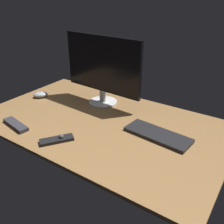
% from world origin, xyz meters
% --- Properties ---
extents(desk, '(1.40, 0.84, 0.02)m').
position_xyz_m(desk, '(0.00, 0.00, 0.01)').
color(desk, olive).
rests_on(desk, ground).
extents(monitor, '(0.56, 0.19, 0.44)m').
position_xyz_m(monitor, '(-0.15, 0.22, 0.26)').
color(monitor, silver).
rests_on(monitor, desk).
extents(keyboard, '(0.36, 0.16, 0.02)m').
position_xyz_m(keyboard, '(0.34, 0.04, 0.03)').
color(keyboard, black).
rests_on(keyboard, desk).
extents(computer_mouse, '(0.11, 0.12, 0.04)m').
position_xyz_m(computer_mouse, '(-0.56, 0.05, 0.04)').
color(computer_mouse, '#999EA5').
rests_on(computer_mouse, desk).
extents(media_remote, '(0.14, 0.17, 0.03)m').
position_xyz_m(media_remote, '(-0.06, -0.29, 0.03)').
color(media_remote, black).
rests_on(media_remote, desk).
extents(tv_remote, '(0.20, 0.09, 0.02)m').
position_xyz_m(tv_remote, '(-0.36, -0.31, 0.03)').
color(tv_remote, '#2D2D33').
rests_on(tv_remote, desk).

